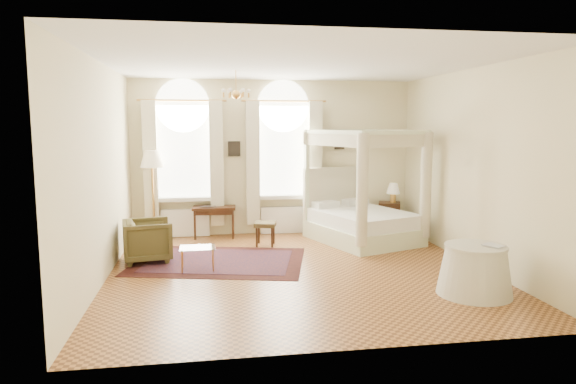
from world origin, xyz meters
The scene contains 18 objects.
ground centered at (0.00, 0.00, 0.00)m, with size 6.00×6.00×0.00m, color #A56730.
room_walls centered at (0.00, 0.00, 1.98)m, with size 6.00×6.00×6.00m.
window_left centered at (-1.90, 2.87, 1.49)m, with size 1.62×0.27×3.29m.
window_right centered at (0.20, 2.87, 1.49)m, with size 1.62×0.27×3.29m.
chandelier centered at (-0.90, 1.20, 2.91)m, with size 0.51×0.45×0.50m.
wall_pictures centered at (0.09, 2.97, 1.89)m, with size 2.54×0.03×0.39m.
canopy_bed centered at (1.68, 1.88, 0.51)m, with size 2.28×2.51×2.26m.
nightstand centered at (2.53, 2.70, 0.33)m, with size 0.46×0.42×0.66m, color #381D0F.
nightstand_lamp centered at (2.60, 2.68, 0.94)m, with size 0.29×0.29×0.42m.
writing_desk centered at (-1.30, 2.70, 0.57)m, with size 0.91×0.52×0.66m.
laptop centered at (-1.43, 2.64, 0.68)m, with size 0.33×0.21×0.03m, color black.
stool centered at (-0.32, 1.86, 0.38)m, with size 0.48×0.48×0.46m.
armchair centered at (-2.47, 1.00, 0.37)m, with size 0.78×0.81×0.73m, color #423A1C.
coffee_table centered at (-1.61, 0.29, 0.35)m, with size 0.57×0.40×0.39m.
floor_lamp centered at (-2.53, 2.70, 1.58)m, with size 0.48×0.48×1.85m.
oriental_rug centered at (-1.26, 0.78, 0.01)m, with size 3.28×2.68×0.01m.
side_table centered at (2.23, -1.53, 0.35)m, with size 1.03×1.03×0.70m.
book centered at (2.34, -1.69, 0.72)m, with size 0.20×0.27×0.03m, color black.
Camera 1 is at (-1.45, -7.97, 2.37)m, focal length 32.00 mm.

